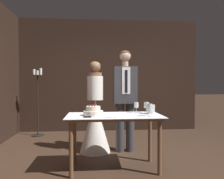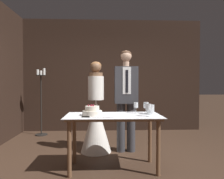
# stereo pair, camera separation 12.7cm
# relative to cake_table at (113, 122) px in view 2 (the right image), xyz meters

# --- Properties ---
(ground_plane) EXTENTS (40.00, 40.00, 0.00)m
(ground_plane) POSITION_rel_cake_table_xyz_m (0.06, 0.06, -0.67)
(ground_plane) COLOR #422D21
(wall_back) EXTENTS (4.66, 0.12, 2.84)m
(wall_back) POSITION_rel_cake_table_xyz_m (0.06, 2.60, 0.75)
(wall_back) COLOR black
(wall_back) RESTS_ON ground_plane
(cake_table) EXTENTS (1.34, 0.69, 0.77)m
(cake_table) POSITION_rel_cake_table_xyz_m (0.00, 0.00, 0.00)
(cake_table) COLOR brown
(cake_table) RESTS_ON ground_plane
(tiered_cake) EXTENTS (0.28, 0.28, 0.15)m
(tiered_cake) POSITION_rel_cake_table_xyz_m (-0.30, -0.02, 0.16)
(tiered_cake) COLOR silver
(tiered_cake) RESTS_ON cake_table
(cake_knife) EXTENTS (0.43, 0.04, 0.02)m
(cake_knife) POSITION_rel_cake_table_xyz_m (-0.29, -0.21, 0.11)
(cake_knife) COLOR silver
(cake_knife) RESTS_ON cake_table
(wine_glass_near) EXTENTS (0.08, 0.08, 0.17)m
(wine_glass_near) POSITION_rel_cake_table_xyz_m (0.47, -0.14, 0.23)
(wine_glass_near) COLOR silver
(wine_glass_near) RESTS_ON cake_table
(wine_glass_middle) EXTENTS (0.07, 0.07, 0.17)m
(wine_glass_middle) POSITION_rel_cake_table_xyz_m (0.50, 0.14, 0.22)
(wine_glass_middle) COLOR silver
(wine_glass_middle) RESTS_ON cake_table
(wine_glass_far) EXTENTS (0.06, 0.06, 0.17)m
(wine_glass_far) POSITION_rel_cake_table_xyz_m (0.35, 0.17, 0.22)
(wine_glass_far) COLOR silver
(wine_glass_far) RESTS_ON cake_table
(hurricane_candle) EXTENTS (0.11, 0.11, 0.14)m
(hurricane_candle) POSITION_rel_cake_table_xyz_m (0.54, 0.04, 0.17)
(hurricane_candle) COLOR silver
(hurricane_candle) RESTS_ON cake_table
(bride) EXTENTS (0.54, 0.54, 1.60)m
(bride) POSITION_rel_cake_table_xyz_m (-0.27, 0.79, -0.08)
(bride) COLOR white
(bride) RESTS_ON ground_plane
(groom) EXTENTS (0.40, 0.25, 1.80)m
(groom) POSITION_rel_cake_table_xyz_m (0.27, 0.79, 0.33)
(groom) COLOR #38383D
(groom) RESTS_ON ground_plane
(candle_stand) EXTENTS (0.28, 0.28, 1.57)m
(candle_stand) POSITION_rel_cake_table_xyz_m (-1.59, 2.11, 0.13)
(candle_stand) COLOR black
(candle_stand) RESTS_ON ground_plane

